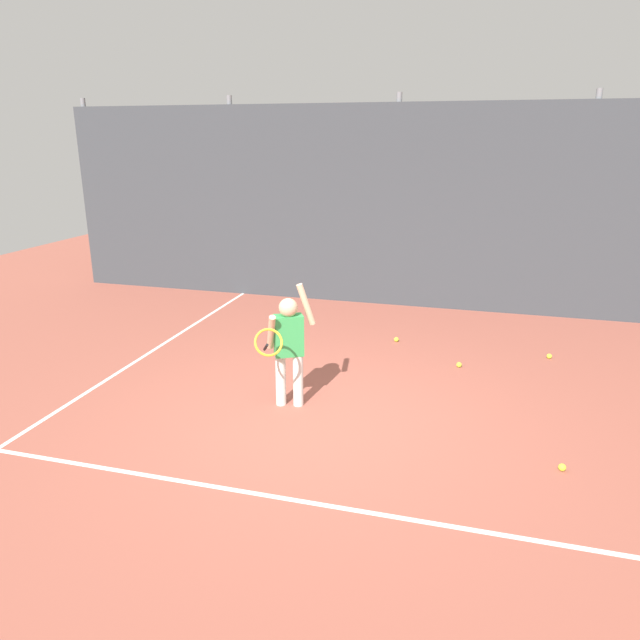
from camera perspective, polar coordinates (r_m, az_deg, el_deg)
ground_plane at (r=6.13m, az=0.07°, el=-9.80°), size 20.00×20.00×0.00m
court_line_baseline at (r=4.99m, az=-4.39°, el=-16.77°), size 9.00×0.05×0.00m
court_line_sideline at (r=8.05m, az=-17.34°, el=-3.76°), size 0.05×9.00×0.00m
back_fence_windscreen at (r=10.01m, az=7.27°, el=10.75°), size 12.01×0.08×3.33m
fence_post_0 at (r=12.35m, az=-21.18°, el=11.34°), size 0.09×0.09×3.48m
fence_post_1 at (r=10.88m, az=-8.41°, el=11.63°), size 0.09×0.09×3.48m
fence_post_2 at (r=10.06m, az=7.34°, el=11.21°), size 0.09×0.09×3.48m
fence_post_3 at (r=10.06m, az=24.29°, el=9.85°), size 0.09×0.09×3.48m
tennis_player at (r=6.19m, az=-3.13°, el=-2.21°), size 0.51×0.81×1.35m
tennis_ball_0 at (r=7.66m, az=13.38°, el=-4.26°), size 0.07×0.07×0.07m
tennis_ball_1 at (r=8.31m, az=21.40°, el=-3.30°), size 0.07×0.07×0.07m
tennis_ball_2 at (r=8.44m, az=7.44°, el=-1.89°), size 0.07×0.07×0.07m
tennis_ball_3 at (r=5.70m, az=22.49°, el=-13.11°), size 0.07×0.07×0.07m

